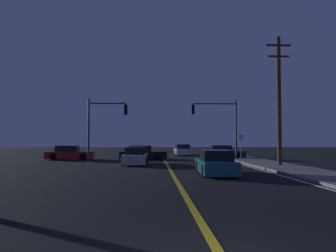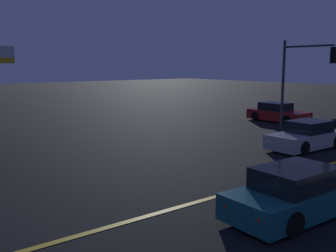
{
  "view_description": "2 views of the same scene",
  "coord_description": "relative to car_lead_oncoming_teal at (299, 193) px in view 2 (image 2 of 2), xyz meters",
  "views": [
    {
      "loc": [
        -1.13,
        -5.19,
        1.91
      ],
      "look_at": [
        0.13,
        21.91,
        3.0
      ],
      "focal_mm": 36.21,
      "sensor_mm": 36.0,
      "label": 1
    },
    {
      "loc": [
        8.25,
        4.23,
        4.04
      ],
      "look_at": [
        -0.2,
        10.73,
        2.36
      ],
      "focal_mm": 41.66,
      "sensor_mm": 36.0,
      "label": 2
    }
  ],
  "objects": [
    {
      "name": "car_side_waiting_red",
      "position": [
        -11.34,
        14.14,
        -0.0
      ],
      "size": [
        4.41,
        1.95,
        1.34
      ],
      "rotation": [
        0.0,
        0.0,
        -1.56
      ],
      "color": "maroon",
      "rests_on": "ground"
    },
    {
      "name": "car_lead_oncoming_teal",
      "position": [
        0.0,
        0.0,
        0.0
      ],
      "size": [
        1.99,
        4.74,
        1.34
      ],
      "rotation": [
        0.0,
        0.0,
        -0.03
      ],
      "color": "#195960",
      "rests_on": "ground"
    },
    {
      "name": "car_mid_block_silver",
      "position": [
        -4.78,
        7.68,
        -0.0
      ],
      "size": [
        1.91,
        4.32,
        1.34
      ],
      "rotation": [
        0.0,
        0.0,
        3.12
      ],
      "color": "#B2B5BA",
      "rests_on": "ground"
    },
    {
      "name": "lane_line_center",
      "position": [
        -2.36,
        -0.59,
        -0.58
      ],
      "size": [
        0.2,
        43.18,
        0.01
      ],
      "primitive_type": "cube",
      "color": "gold",
      "rests_on": "ground"
    },
    {
      "name": "traffic_signal_far_left",
      "position": [
        -7.83,
        11.51,
        3.07
      ],
      "size": [
        3.47,
        0.28,
        5.51
      ],
      "color": "#38383D",
      "rests_on": "ground"
    }
  ]
}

